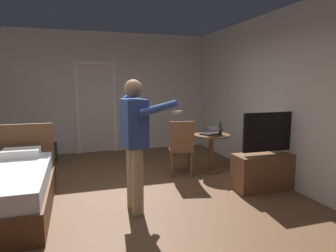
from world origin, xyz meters
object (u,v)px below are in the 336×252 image
Objects in this scene: side_table at (211,146)px; laptop at (212,132)px; suitcase_dark at (42,154)px; person_blue_shirt at (135,136)px; bottle_on_table at (220,129)px; wooden_chair at (181,146)px; tv_flatscreen at (271,166)px.

laptop reaches higher than side_table.
laptop is 3.46m from suitcase_dark.
side_table is at bearing 71.31° from laptop.
laptop is 0.25× the size of person_blue_shirt.
bottle_on_table is at bearing -18.15° from suitcase_dark.
laptop reaches higher than suitcase_dark.
suitcase_dark is (-3.04, 1.54, -0.55)m from laptop.
wooden_chair is (-0.63, -0.10, 0.07)m from side_table.
bottle_on_table reaches higher than suitcase_dark.
side_table is 0.42× the size of person_blue_shirt.
suitcase_dark is at bearing 116.53° from person_blue_shirt.
side_table reaches higher than suitcase_dark.
person_blue_shirt reaches higher than side_table.
tv_flatscreen reaches higher than side_table.
suitcase_dark is at bearing 146.55° from wooden_chair.
laptop is 0.83× the size of suitcase_dark.
tv_flatscreen is 2.26m from person_blue_shirt.
bottle_on_table is 0.26× the size of wooden_chair.
side_table is at bearing 9.24° from wooden_chair.
laptop is at bearing -18.69° from suitcase_dark.
tv_flatscreen is 4.41m from suitcase_dark.
laptop is (-0.01, -0.04, 0.28)m from side_table.
tv_flatscreen is at bearing -70.99° from bottle_on_table.
laptop is 0.17m from bottle_on_table.
person_blue_shirt reaches higher than suitcase_dark.
bottle_on_table is at bearing 1.64° from wooden_chair.
person_blue_shirt is (-1.82, -1.18, 0.17)m from bottle_on_table.
tv_flatscreen reaches higher than laptop.
person_blue_shirt is at bearing -55.27° from suitcase_dark.
laptop is at bearing 36.28° from person_blue_shirt.
wooden_chair is at bearing -174.22° from laptop.
wooden_chair is 0.59× the size of person_blue_shirt.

